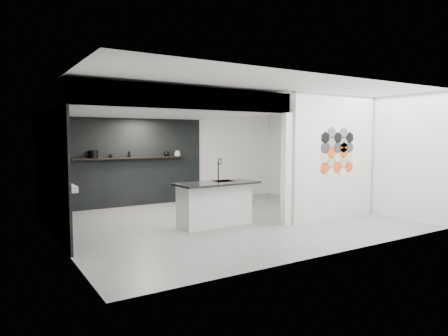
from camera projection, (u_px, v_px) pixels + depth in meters
floor at (227, 221)px, 8.83m from camera, size 7.00×6.00×0.01m
partition_panel at (334, 157)px, 9.05m from camera, size 2.45×0.15×2.80m
bay_clad_back at (126, 163)px, 10.57m from camera, size 4.40×0.04×2.35m
bay_clad_left at (49, 172)px, 7.76m from camera, size 0.04×4.00×2.35m
bulkhead at (153, 105)px, 8.79m from camera, size 4.40×4.00×0.40m
corner_column at (286, 169)px, 8.32m from camera, size 0.16×0.16×2.35m
fascia_beam at (194, 98)px, 7.17m from camera, size 4.40×0.16×0.40m
wall_basin at (64, 189)px, 7.73m from camera, size 0.40×0.60×0.12m
display_shelf at (131, 158)px, 10.52m from camera, size 3.00×0.15×0.04m
kitchen_island at (215, 203)px, 8.33m from camera, size 1.76×0.83×1.40m
stockpot at (93, 154)px, 10.00m from camera, size 0.29×0.29×0.20m
kettle at (167, 154)px, 11.06m from camera, size 0.16×0.16×0.13m
glass_bowl at (177, 154)px, 11.23m from camera, size 0.16×0.16×0.11m
glass_vase at (177, 153)px, 11.23m from camera, size 0.14×0.14×0.15m
bottle_dark at (129, 154)px, 10.49m from camera, size 0.07×0.07×0.15m
utensil_cup at (111, 156)px, 10.24m from camera, size 0.09×0.09×0.09m
hex_tile_cluster at (338, 152)px, 8.98m from camera, size 1.04×0.02×1.16m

